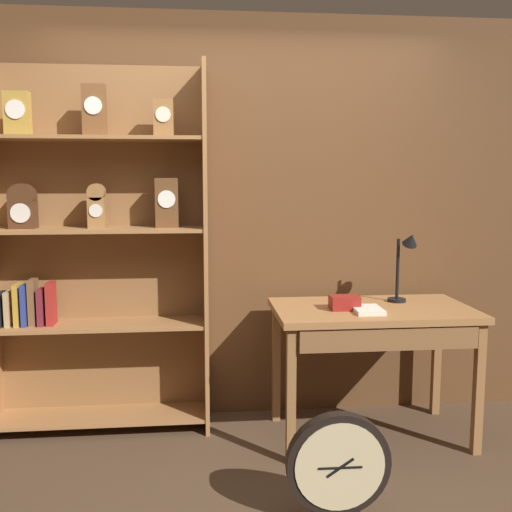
# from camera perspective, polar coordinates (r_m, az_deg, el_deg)

# --- Properties ---
(back_wood_panel) EXTENTS (4.80, 0.05, 2.60)m
(back_wood_panel) POSITION_cam_1_polar(r_m,az_deg,el_deg) (3.89, -0.77, 3.50)
(back_wood_panel) COLOR brown
(back_wood_panel) RESTS_ON ground
(bookshelf) EXTENTS (1.33, 0.34, 2.25)m
(bookshelf) POSITION_cam_1_polar(r_m,az_deg,el_deg) (3.76, -15.31, 0.64)
(bookshelf) COLOR #9E6B3D
(bookshelf) RESTS_ON ground
(workbench) EXTENTS (1.18, 0.69, 0.81)m
(workbench) POSITION_cam_1_polar(r_m,az_deg,el_deg) (3.62, 11.20, -6.43)
(workbench) COLOR #9E6B3D
(workbench) RESTS_ON ground
(desk_lamp) EXTENTS (0.17, 0.17, 0.45)m
(desk_lamp) POSITION_cam_1_polar(r_m,az_deg,el_deg) (3.75, 14.14, -0.30)
(desk_lamp) COLOR black
(desk_lamp) RESTS_ON workbench
(toolbox_small) EXTENTS (0.17, 0.13, 0.08)m
(toolbox_small) POSITION_cam_1_polar(r_m,az_deg,el_deg) (3.53, 8.49, -4.44)
(toolbox_small) COLOR maroon
(toolbox_small) RESTS_ON workbench
(open_repair_manual) EXTENTS (0.17, 0.22, 0.02)m
(open_repair_manual) POSITION_cam_1_polar(r_m,az_deg,el_deg) (3.49, 10.65, -5.10)
(open_repair_manual) COLOR silver
(open_repair_manual) RESTS_ON workbench
(round_clock_large) EXTENTS (0.48, 0.11, 0.52)m
(round_clock_large) POSITION_cam_1_polar(r_m,az_deg,el_deg) (2.89, 7.91, -19.42)
(round_clock_large) COLOR black
(round_clock_large) RESTS_ON ground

